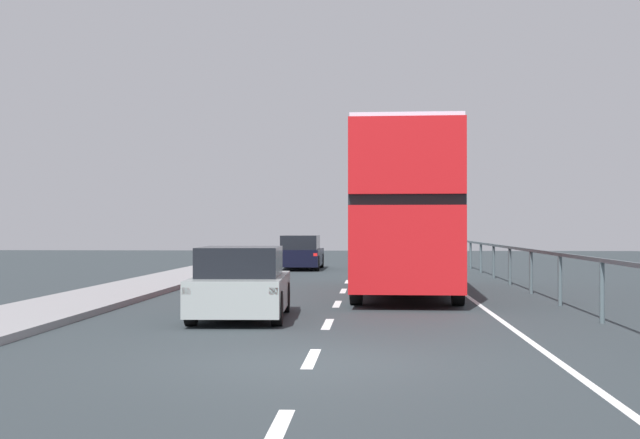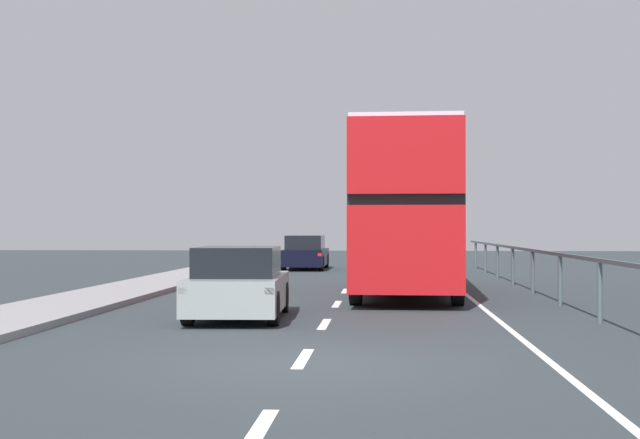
# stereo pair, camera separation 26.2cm
# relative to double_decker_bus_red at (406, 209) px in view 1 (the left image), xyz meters

# --- Properties ---
(ground_plane) EXTENTS (73.47, 120.00, 0.10)m
(ground_plane) POSITION_rel_double_decker_bus_red_xyz_m (-1.74, -12.67, -2.36)
(ground_plane) COLOR #2B3236
(lane_paint_markings) EXTENTS (3.46, 46.00, 0.01)m
(lane_paint_markings) POSITION_rel_double_decker_bus_red_xyz_m (0.40, -4.38, -2.30)
(lane_paint_markings) COLOR silver
(lane_paint_markings) RESTS_ON ground
(bridge_side_railing) EXTENTS (0.10, 42.00, 1.22)m
(bridge_side_railing) POSITION_rel_double_decker_bus_red_xyz_m (3.39, -3.67, -1.32)
(bridge_side_railing) COLOR #455359
(bridge_side_railing) RESTS_ON ground
(double_decker_bus_red) EXTENTS (2.90, 10.57, 4.31)m
(double_decker_bus_red) POSITION_rel_double_decker_bus_red_xyz_m (0.00, 0.00, 0.00)
(double_decker_bus_red) COLOR #B41317
(double_decker_bus_red) RESTS_ON ground
(hatchback_car_near) EXTENTS (1.92, 4.11, 1.42)m
(hatchback_car_near) POSITION_rel_double_decker_bus_red_xyz_m (-3.49, -7.04, -1.63)
(hatchback_car_near) COLOR gray
(hatchback_car_near) RESTS_ON ground
(sedan_car_ahead) EXTENTS (1.79, 4.59, 1.48)m
(sedan_car_ahead) POSITION_rel_double_decker_bus_red_xyz_m (-4.03, 14.41, -1.60)
(sedan_car_ahead) COLOR black
(sedan_car_ahead) RESTS_ON ground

